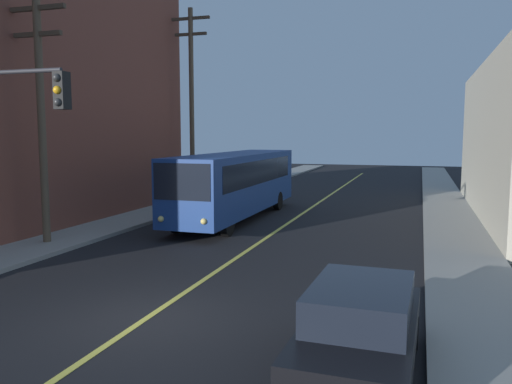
% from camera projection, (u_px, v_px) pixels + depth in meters
% --- Properties ---
extents(ground_plane, '(120.00, 120.00, 0.00)m').
position_uv_depth(ground_plane, '(147.00, 318.00, 11.62)').
color(ground_plane, black).
extents(sidewalk_left, '(2.50, 90.00, 0.15)m').
position_uv_depth(sidewalk_left, '(116.00, 224.00, 23.27)').
color(sidewalk_left, gray).
rests_on(sidewalk_left, ground).
extents(sidewalk_right, '(2.50, 90.00, 0.15)m').
position_uv_depth(sidewalk_right, '(459.00, 245.00, 18.88)').
color(sidewalk_right, gray).
rests_on(sidewalk_right, ground).
extents(lane_stripe_center, '(0.16, 60.00, 0.01)m').
position_uv_depth(lane_stripe_center, '(298.00, 217.00, 25.82)').
color(lane_stripe_center, '#D8CC4C').
rests_on(lane_stripe_center, ground).
extents(city_bus, '(2.60, 12.17, 3.20)m').
position_uv_depth(city_bus, '(236.00, 182.00, 25.01)').
color(city_bus, navy).
rests_on(city_bus, ground).
extents(parked_car_black, '(1.92, 4.45, 1.62)m').
position_uv_depth(parked_car_black, '(360.00, 329.00, 8.74)').
color(parked_car_black, black).
rests_on(parked_car_black, ground).
extents(utility_pole_near, '(2.40, 0.28, 9.03)m').
position_uv_depth(utility_pole_near, '(41.00, 106.00, 18.63)').
color(utility_pole_near, brown).
rests_on(utility_pole_near, sidewalk_left).
extents(utility_pole_mid, '(2.40, 0.28, 11.30)m').
position_uv_depth(utility_pole_mid, '(192.00, 97.00, 30.52)').
color(utility_pole_mid, brown).
rests_on(utility_pole_mid, sidewalk_left).
extents(traffic_signal_left_corner, '(3.75, 0.48, 6.00)m').
position_uv_depth(traffic_signal_left_corner, '(5.00, 128.00, 14.47)').
color(traffic_signal_left_corner, '#2D2D33').
rests_on(traffic_signal_left_corner, sidewalk_left).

